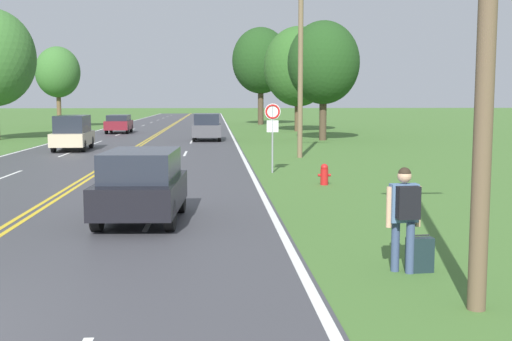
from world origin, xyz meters
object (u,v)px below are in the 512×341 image
Objects in this scene: hitchhiker_person at (405,209)px; tree_far_back at (261,61)px; tree_right_cluster at (298,67)px; car_maroon_hatchback_receding at (119,123)px; car_champagne_van_mid_near at (73,132)px; traffic_sign at (273,121)px; tree_left_verge at (324,63)px; car_black_hatchback_approaching at (142,184)px; car_dark_grey_suv_mid_far at (207,126)px; tree_behind_sign at (58,72)px; fire_hydrant at (324,174)px; suitcase at (420,255)px.

hitchhiker_person is 61.43m from tree_far_back.
tree_right_cluster is 2.09× the size of car_maroon_hatchback_receding.
traffic_sign is at bearing -141.95° from car_champagne_van_mid_near.
tree_left_verge is 1.72× the size of car_champagne_van_mid_near.
car_black_hatchback_approaching is at bearing -112.11° from traffic_sign.
tree_left_verge is 8.94m from car_dark_grey_suv_mid_far.
tree_behind_sign is 2.15× the size of car_black_hatchback_approaching.
car_maroon_hatchback_receding is at bearing 145.93° from tree_left_verge.
tree_right_cluster is (4.34, 45.85, 4.54)m from hitchhiker_person.
car_maroon_hatchback_receding is at bearing 109.02° from fire_hydrant.
tree_far_back is at bearing 168.61° from car_dark_grey_suv_mid_far.
tree_far_back is at bearing -37.44° from car_maroon_hatchback_receding.
traffic_sign reaches higher than car_champagne_van_mid_near.
car_black_hatchback_approaching is at bearing -2.10° from car_dark_grey_suv_mid_far.
hitchhiker_person is at bearing -97.49° from tree_left_verge.
traffic_sign reaches higher than car_black_hatchback_approaching.
tree_behind_sign is 1.90× the size of car_dark_grey_suv_mid_far.
tree_behind_sign is 31.33m from car_champagne_van_mid_near.
traffic_sign is 15.20m from car_champagne_van_mid_near.
tree_left_verge reaches higher than traffic_sign.
tree_behind_sign is (-19.02, 45.07, 5.10)m from fire_hydrant.
hitchhiker_person is 0.80m from suitcase.
car_champagne_van_mid_near is (-15.07, -7.64, -4.22)m from tree_left_verge.
car_dark_grey_suv_mid_far is (7.21, 7.91, -0.03)m from car_champagne_van_mid_near.
tree_left_verge is 1.85× the size of car_maroon_hatchback_receding.
traffic_sign is 10.28m from car_black_hatchback_approaching.
tree_right_cluster is at bearing 90.20° from tree_left_verge.
car_maroon_hatchback_receding is (-7.33, 10.01, -0.13)m from car_dark_grey_suv_mid_far.
suitcase is 0.24× the size of traffic_sign.
car_champagne_van_mid_near is (-9.88, 11.51, -0.99)m from traffic_sign.
tree_far_back is (-2.15, 15.25, 1.40)m from tree_right_cluster.
tree_right_cluster is at bearing -82.37° from car_maroon_hatchback_receding.
car_black_hatchback_approaching is (-8.99, -41.16, -4.72)m from tree_right_cluster.
tree_behind_sign reaches higher than car_dark_grey_suv_mid_far.
hitchhiker_person is at bearing -159.99° from car_champagne_van_mid_near.
tree_right_cluster is at bearing -39.27° from car_champagne_van_mid_near.
tree_right_cluster reaches higher than car_dark_grey_suv_mid_far.
car_champagne_van_mid_near reaches higher than car_maroon_hatchback_receding.
tree_left_verge reaches higher than tree_behind_sign.
car_dark_grey_suv_mid_far is at bearing 97.83° from traffic_sign.
car_black_hatchback_approaching is 39.38m from car_maroon_hatchback_receding.
tree_left_verge is at bearing 74.85° from traffic_sign.
fire_hydrant is 35.82m from tree_right_cluster.
car_maroon_hatchback_receding is (-0.11, 17.91, -0.16)m from car_champagne_van_mid_near.
tree_behind_sign reaches higher than traffic_sign.
hitchhiker_person reaches higher than car_maroon_hatchback_receding.
suitcase is 0.13× the size of car_champagne_van_mid_near.
tree_left_verge is at bearing 80.45° from fire_hydrant.
car_champagne_van_mid_near reaches higher than suitcase.
traffic_sign is 47.31m from tree_far_back.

